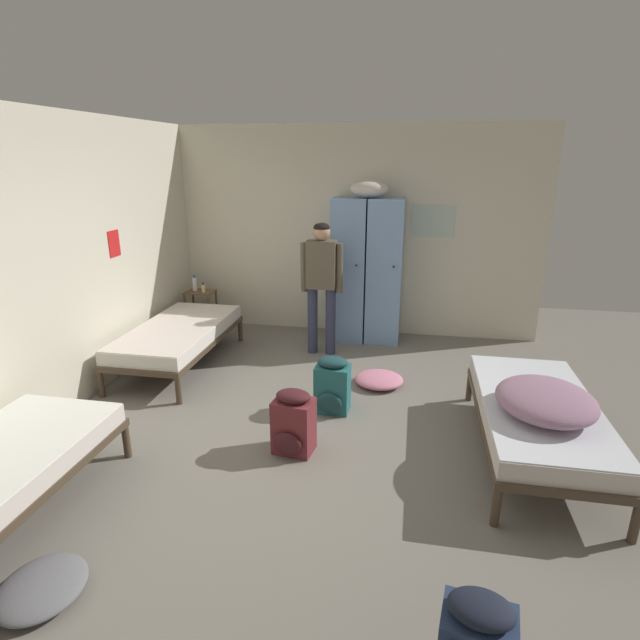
# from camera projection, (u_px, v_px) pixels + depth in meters

# --- Properties ---
(ground_plane) EXTENTS (8.90, 8.90, 0.00)m
(ground_plane) POSITION_uv_depth(u_px,v_px,m) (314.00, 430.00, 4.51)
(ground_plane) COLOR slate
(room_backdrop) EXTENTS (4.89, 5.62, 2.75)m
(room_backdrop) POSITION_uv_depth(u_px,v_px,m) (223.00, 248.00, 5.54)
(room_backdrop) COLOR beige
(room_backdrop) RESTS_ON ground_plane
(locker_bank) EXTENTS (0.90, 0.55, 2.07)m
(locker_bank) POSITION_uv_depth(u_px,v_px,m) (367.00, 268.00, 6.52)
(locker_bank) COLOR #7A9ECC
(locker_bank) RESTS_ON ground_plane
(shelf_unit) EXTENTS (0.38, 0.30, 0.57)m
(shelf_unit) POSITION_uv_depth(u_px,v_px,m) (201.00, 307.00, 7.01)
(shelf_unit) COLOR brown
(shelf_unit) RESTS_ON ground_plane
(bed_right) EXTENTS (0.90, 1.90, 0.49)m
(bed_right) POSITION_uv_depth(u_px,v_px,m) (537.00, 413.00, 4.02)
(bed_right) COLOR #473828
(bed_right) RESTS_ON ground_plane
(bed_left_rear) EXTENTS (0.90, 1.90, 0.49)m
(bed_left_rear) POSITION_uv_depth(u_px,v_px,m) (178.00, 334.00, 5.81)
(bed_left_rear) COLOR #473828
(bed_left_rear) RESTS_ON ground_plane
(bedding_heap) EXTENTS (0.72, 0.81, 0.21)m
(bedding_heap) POSITION_uv_depth(u_px,v_px,m) (546.00, 400.00, 3.77)
(bedding_heap) COLOR gray
(bedding_heap) RESTS_ON bed_right
(person_traveler) EXTENTS (0.51, 0.21, 1.61)m
(person_traveler) POSITION_uv_depth(u_px,v_px,m) (322.00, 277.00, 6.00)
(person_traveler) COLOR #2D334C
(person_traveler) RESTS_ON ground_plane
(water_bottle) EXTENTS (0.06, 0.06, 0.22)m
(water_bottle) POSITION_uv_depth(u_px,v_px,m) (195.00, 284.00, 6.95)
(water_bottle) COLOR white
(water_bottle) RESTS_ON shelf_unit
(lotion_bottle) EXTENTS (0.05, 0.05, 0.13)m
(lotion_bottle) POSITION_uv_depth(u_px,v_px,m) (203.00, 288.00, 6.88)
(lotion_bottle) COLOR beige
(lotion_bottle) RESTS_ON shelf_unit
(backpack_maroon) EXTENTS (0.35, 0.37, 0.55)m
(backpack_maroon) POSITION_uv_depth(u_px,v_px,m) (293.00, 423.00, 4.11)
(backpack_maroon) COLOR maroon
(backpack_maroon) RESTS_ON ground_plane
(backpack_teal) EXTENTS (0.33, 0.35, 0.55)m
(backpack_teal) POSITION_uv_depth(u_px,v_px,m) (332.00, 386.00, 4.78)
(backpack_teal) COLOR #23666B
(backpack_teal) RESTS_ON ground_plane
(clothes_pile_grey) EXTENTS (0.47, 0.51, 0.12)m
(clothes_pile_grey) POSITION_uv_depth(u_px,v_px,m) (42.00, 588.00, 2.79)
(clothes_pile_grey) COLOR slate
(clothes_pile_grey) RESTS_ON ground_plane
(clothes_pile_pink) EXTENTS (0.51, 0.49, 0.12)m
(clothes_pile_pink) POSITION_uv_depth(u_px,v_px,m) (379.00, 379.00, 5.39)
(clothes_pile_pink) COLOR pink
(clothes_pile_pink) RESTS_ON ground_plane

